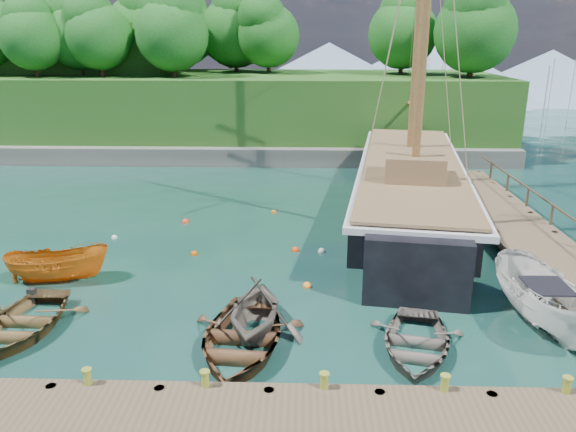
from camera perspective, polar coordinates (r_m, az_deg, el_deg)
name	(u,v)px	position (r m, az deg, el deg)	size (l,w,h in m)	color
ground	(261,313)	(19.50, -2.80, -9.81)	(160.00, 160.00, 0.00)	#143727
dock_near	(326,431)	(13.76, 3.87, -20.98)	(20.00, 3.20, 1.10)	brown
dock_east	(525,235)	(27.59, 22.97, -1.79)	(3.20, 24.00, 1.10)	brown
bollard_0	(91,404)	(16.08, -19.40, -17.57)	(0.26, 0.26, 0.45)	olive
bollard_1	(207,406)	(15.32, -8.28, -18.58)	(0.26, 0.26, 0.45)	olive
bollard_2	(324,408)	(15.13, 3.64, -18.93)	(0.26, 0.26, 0.45)	olive
bollard_3	(442,411)	(15.53, 15.38, -18.53)	(0.26, 0.26, 0.45)	olive
bollard_4	(562,413)	(16.48, 26.07, -17.53)	(0.26, 0.26, 0.45)	olive
rowboat_0	(23,332)	(20.24, -25.29, -10.57)	(3.17, 4.43, 0.92)	brown
rowboat_1	(255,333)	(18.31, -3.34, -11.79)	(3.20, 3.71, 1.95)	#635B52
rowboat_2	(241,350)	(17.47, -4.82, -13.42)	(3.57, 5.00, 1.03)	brown
rowboat_3	(415,352)	(17.75, 12.76, -13.29)	(2.96, 4.15, 0.86)	#5E564E
motorboat_orange	(60,281)	(23.59, -22.17, -6.09)	(1.46, 3.89, 1.50)	#CC6B16
cabin_boat_white	(541,325)	(20.47, 24.33, -10.10)	(2.03, 5.40, 2.09)	white
schooner	(410,192)	(30.29, 12.25, 2.43)	(8.43, 28.75, 21.37)	black
mooring_buoy_0	(88,251)	(26.21, -19.64, -3.41)	(0.34, 0.34, 0.34)	white
mooring_buoy_1	(194,255)	(24.69, -9.49, -3.88)	(0.32, 0.32, 0.32)	#D45000
mooring_buoy_2	(295,251)	(24.77, 0.76, -3.55)	(0.34, 0.34, 0.34)	#DB3E0A
mooring_buoy_3	(322,252)	(24.68, 3.44, -3.67)	(0.33, 0.33, 0.33)	silver
mooring_buoy_4	(186,222)	(28.93, -10.35, -0.64)	(0.36, 0.36, 0.36)	#F03F1A
mooring_buoy_5	(274,213)	(30.02, -1.44, 0.34)	(0.29, 0.29, 0.29)	orange
mooring_buoy_6	(114,238)	(27.48, -17.22, -2.18)	(0.28, 0.28, 0.28)	silver
mooring_buoy_7	(307,287)	(21.36, 1.93, -7.20)	(0.34, 0.34, 0.34)	orange
headland	(137,78)	(50.76, -15.11, 13.34)	(51.00, 19.31, 12.90)	#474744
distant_ridge	(324,68)	(87.38, 3.69, 14.79)	(117.00, 40.00, 10.00)	#728CA5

